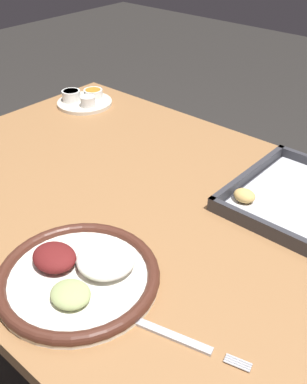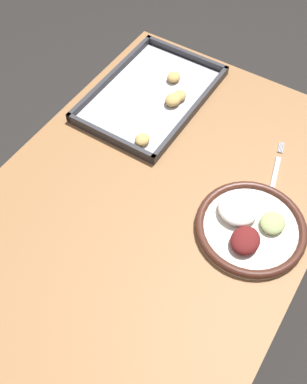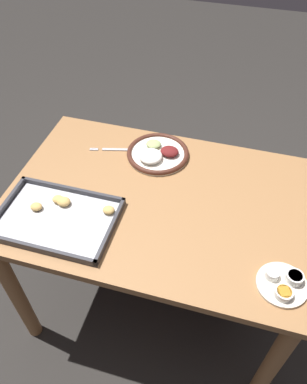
# 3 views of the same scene
# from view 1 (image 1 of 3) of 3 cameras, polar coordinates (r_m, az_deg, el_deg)

# --- Properties ---
(dining_table) EXTENTS (1.12, 0.75, 0.73)m
(dining_table) POSITION_cam_1_polar(r_m,az_deg,el_deg) (0.95, -0.92, -7.05)
(dining_table) COLOR olive
(dining_table) RESTS_ON ground_plane
(dinner_plate) EXTENTS (0.25, 0.25, 0.04)m
(dinner_plate) POSITION_cam_1_polar(r_m,az_deg,el_deg) (0.71, -9.35, -10.30)
(dinner_plate) COLOR white
(dinner_plate) RESTS_ON dining_table
(fork) EXTENTS (0.21, 0.07, 0.00)m
(fork) POSITION_cam_1_polar(r_m,az_deg,el_deg) (0.64, 1.73, -17.53)
(fork) COLOR #B2B2B7
(fork) RESTS_ON dining_table
(saucer_plate) EXTENTS (0.15, 0.15, 0.04)m
(saucer_plate) POSITION_cam_1_polar(r_m,az_deg,el_deg) (1.31, -8.84, 11.54)
(saucer_plate) COLOR beige
(saucer_plate) RESTS_ON dining_table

